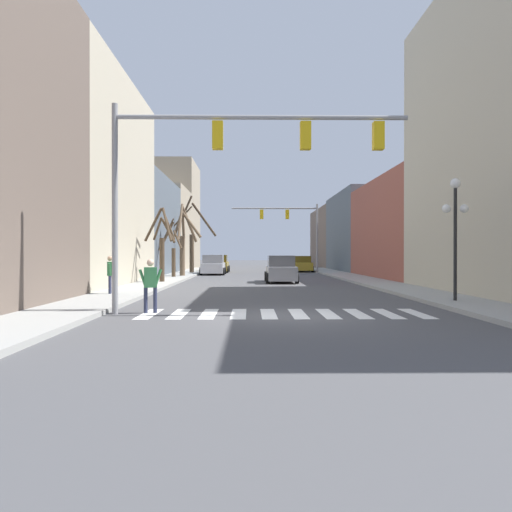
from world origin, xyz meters
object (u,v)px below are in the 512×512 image
object	(u,v)px
car_parked_left_near	(213,265)
car_parked_right_far	(302,264)
car_driving_away_lane	(281,270)
street_tree_left_near	(173,253)
street_tree_left_mid	(162,244)
pedestrian_near_right_corner	(150,281)
street_lamp_right_corner	(455,214)
traffic_signal_near	(226,155)
car_at_intersection	(218,264)
street_tree_right_mid	(184,238)
street_tree_left_far	(192,239)
pedestrian_crossing_street	(110,271)
traffic_signal_far	(292,222)

from	to	relation	value
car_parked_left_near	car_parked_right_far	size ratio (longest dim) A/B	0.94
car_driving_away_lane	street_tree_left_near	size ratio (longest dim) A/B	1.08
car_parked_left_near	street_tree_left_mid	distance (m)	13.48
car_driving_away_lane	pedestrian_near_right_corner	xyz separation A→B (m)	(-5.02, -16.25, 0.19)
car_parked_left_near	pedestrian_near_right_corner	distance (m)	27.75
street_lamp_right_corner	car_parked_left_near	bearing A→B (deg)	112.41
traffic_signal_near	pedestrian_near_right_corner	xyz separation A→B (m)	(-2.34, 0.24, -3.81)
traffic_signal_near	street_tree_left_near	xyz separation A→B (m)	(-4.87, 20.99, -2.94)
street_lamp_right_corner	car_at_intersection	world-z (taller)	street_lamp_right_corner
street_tree_right_mid	street_tree_left_far	distance (m)	6.87
car_driving_away_lane	car_parked_left_near	bearing A→B (deg)	24.02
street_tree_left_far	pedestrian_crossing_street	bearing A→B (deg)	-91.63
street_tree_right_mid	traffic_signal_far	bearing A→B (deg)	38.94
pedestrian_crossing_street	traffic_signal_far	bearing A→B (deg)	-33.05
traffic_signal_near	car_parked_right_far	distance (m)	35.54
traffic_signal_far	pedestrian_near_right_corner	xyz separation A→B (m)	(-6.84, -29.68, -3.65)
traffic_signal_far	street_tree_left_mid	distance (m)	17.78
pedestrian_crossing_street	street_tree_left_mid	size ratio (longest dim) A/B	0.35
street_lamp_right_corner	street_tree_left_far	bearing A→B (deg)	114.80
traffic_signal_far	street_tree_left_near	distance (m)	13.24
street_tree_left_far	street_tree_left_near	world-z (taller)	street_tree_left_far
street_lamp_right_corner	traffic_signal_far	bearing A→B (deg)	97.37
traffic_signal_far	street_tree_left_near	xyz separation A→B (m)	(-9.37, -8.93, -2.78)
traffic_signal_near	car_parked_right_far	world-z (taller)	traffic_signal_near
street_lamp_right_corner	street_tree_right_mid	world-z (taller)	street_tree_right_mid
car_parked_right_far	street_tree_left_mid	distance (m)	22.66
street_lamp_right_corner	pedestrian_crossing_street	world-z (taller)	street_lamp_right_corner
car_parked_left_near	pedestrian_crossing_street	xyz separation A→B (m)	(-2.71, -22.11, 0.29)
car_parked_right_far	street_tree_left_near	xyz separation A→B (m)	(-10.78, -13.83, 1.11)
car_parked_right_far	pedestrian_crossing_street	xyz separation A→B (m)	(-11.06, -28.94, 0.34)
street_lamp_right_corner	street_tree_left_far	world-z (taller)	street_tree_left_far
car_driving_away_lane	street_tree_left_near	xyz separation A→B (m)	(-7.55, 4.50, 1.06)
traffic_signal_far	street_tree_left_far	world-z (taller)	street_tree_left_far
pedestrian_near_right_corner	street_tree_left_far	world-z (taller)	street_tree_left_far
traffic_signal_far	street_lamp_right_corner	size ratio (longest dim) A/B	1.79
pedestrian_crossing_street	car_driving_away_lane	bearing A→B (deg)	-47.62
car_parked_right_far	street_tree_left_far	xyz separation A→B (m)	(-10.38, -5.14, 2.36)
pedestrian_crossing_street	street_tree_left_mid	bearing A→B (deg)	-15.16
street_tree_left_near	street_lamp_right_corner	bearing A→B (deg)	-54.95
car_parked_left_near	pedestrian_near_right_corner	xyz separation A→B (m)	(0.10, -27.75, 0.19)
car_parked_right_far	street_tree_right_mid	size ratio (longest dim) A/B	0.84
traffic_signal_near	street_tree_right_mid	size ratio (longest dim) A/B	1.64
car_driving_away_lane	street_tree_left_mid	xyz separation A→B (m)	(-7.22, -1.72, 1.62)
pedestrian_crossing_street	street_tree_left_mid	distance (m)	9.01
car_driving_away_lane	street_tree_left_far	size ratio (longest dim) A/B	0.67
street_lamp_right_corner	street_tree_left_mid	bearing A→B (deg)	135.92
street_tree_left_mid	street_tree_left_near	bearing A→B (deg)	93.11
traffic_signal_near	car_driving_away_lane	xyz separation A→B (m)	(2.68, 16.49, -4.00)
traffic_signal_near	pedestrian_crossing_street	xyz separation A→B (m)	(-5.15, 5.87, -3.71)
car_at_intersection	car_parked_left_near	bearing A→B (deg)	179.44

